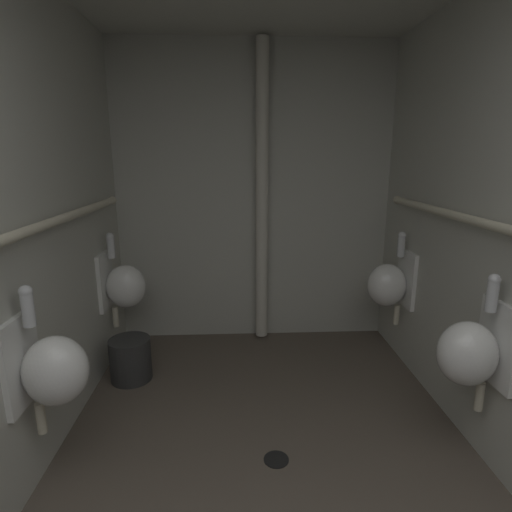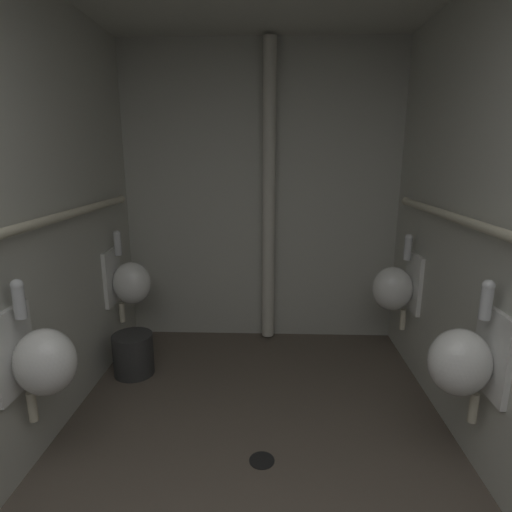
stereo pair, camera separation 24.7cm
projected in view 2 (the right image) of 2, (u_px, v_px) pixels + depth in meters
name	position (u px, v px, depth m)	size (l,w,h in m)	color
floor	(253.00, 477.00, 2.19)	(2.49, 3.61, 0.08)	brown
wall_back	(261.00, 197.00, 3.60)	(2.49, 0.06, 2.56)	#B7B7AC
urinal_left_mid	(41.00, 360.00, 2.02)	(0.32, 0.30, 0.76)	white
urinal_left_far	(129.00, 282.00, 3.27)	(0.32, 0.30, 0.76)	white
urinal_right_mid	(464.00, 360.00, 2.02)	(0.32, 0.30, 0.76)	white
urinal_right_far	(395.00, 287.00, 3.13)	(0.32, 0.30, 0.76)	white
supply_pipe_left	(11.00, 231.00, 1.92)	(0.06, 2.95, 0.06)	beige
supply_pipe_right	(504.00, 234.00, 1.84)	(0.06, 2.82, 0.06)	beige
standpipe_back_wall	(269.00, 198.00, 3.49)	(0.11, 0.11, 2.51)	beige
floor_drain	(262.00, 460.00, 2.26)	(0.14, 0.14, 0.01)	black
waste_bin	(133.00, 354.00, 3.13)	(0.30, 0.30, 0.32)	#2D2D2D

